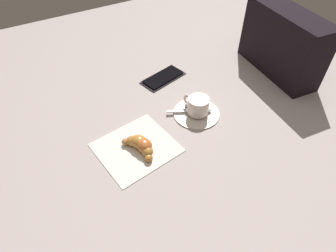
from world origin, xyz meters
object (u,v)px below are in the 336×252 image
napkin (136,147)px  croissant (141,145)px  saucer (196,113)px  espresso_cup (198,105)px  sugar_packet (195,105)px  laptop_bag (283,43)px  cell_phone (163,78)px  teaspoon (197,110)px

napkin → croissant: size_ratio=1.83×
saucer → espresso_cup: size_ratio=1.63×
saucer → espresso_cup: espresso_cup is taller
sugar_packet → napkin: sugar_packet is taller
sugar_packet → croissant: croissant is taller
laptop_bag → cell_phone: bearing=73.6°
croissant → sugar_packet: bearing=16.6°
croissant → laptop_bag: laptop_bag is taller
saucer → sugar_packet: 0.03m
sugar_packet → napkin: bearing=51.5°
teaspoon → croissant: croissant is taller
napkin → cell_phone: 0.32m
sugar_packet → cell_phone: sugar_packet is taller
napkin → croissant: 0.02m
espresso_cup → napkin: bearing=-172.6°
saucer → cell_phone: (0.00, 0.21, -0.00)m
espresso_cup → sugar_packet: espresso_cup is taller
cell_phone → laptop_bag: size_ratio=0.53×
espresso_cup → croissant: size_ratio=0.79×
teaspoon → cell_phone: teaspoon is taller
teaspoon → laptop_bag: bearing=7.2°
teaspoon → sugar_packet: 0.03m
sugar_packet → laptop_bag: laptop_bag is taller
teaspoon → napkin: (-0.22, -0.03, -0.01)m
saucer → teaspoon: bearing=57.7°
napkin → croissant: bearing=-50.3°
teaspoon → croissant: (-0.21, -0.04, 0.01)m
saucer → napkin: (-0.22, -0.03, -0.00)m
saucer → croissant: size_ratio=1.29×
espresso_cup → napkin: (-0.22, -0.03, -0.03)m
espresso_cup → cell_phone: (0.00, 0.21, -0.03)m
teaspoon → cell_phone: bearing=89.5°
cell_phone → saucer: bearing=-90.8°
saucer → laptop_bag: (0.37, 0.05, 0.10)m
saucer → croissant: 0.21m
teaspoon → napkin: teaspoon is taller
espresso_cup → cell_phone: size_ratio=0.51×
teaspoon → espresso_cup: bearing=-80.5°
saucer → napkin: size_ratio=0.71×
cell_phone → laptop_bag: 0.41m
laptop_bag → espresso_cup: bearing=104.4°
saucer → teaspoon: teaspoon is taller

